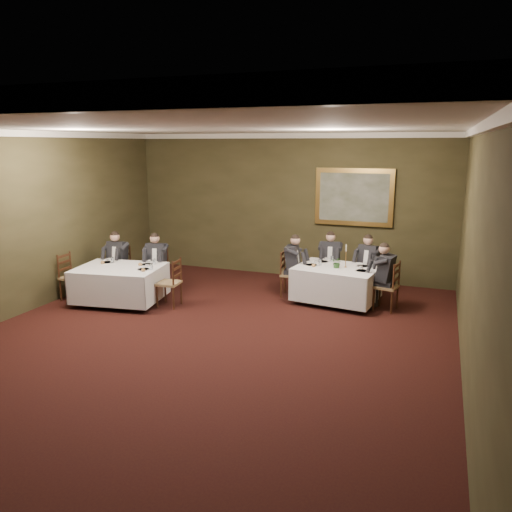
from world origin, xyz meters
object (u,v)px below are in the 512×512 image
Objects in this scene: table_main at (336,282)px; diner_sec_backright at (157,270)px; chair_sec_backleft at (120,277)px; chair_sec_endleft at (73,286)px; chair_main_endright at (386,296)px; diner_main_endright at (386,285)px; diner_main_backleft at (330,268)px; centerpiece at (337,262)px; diner_main_endleft at (291,273)px; diner_sec_backleft at (119,268)px; candlestick at (346,259)px; chair_main_backleft at (330,277)px; diner_main_backright at (368,272)px; chair_main_backright at (368,282)px; chair_main_endleft at (290,283)px; table_second at (120,282)px; chair_sec_endright at (170,293)px; chair_sec_backright at (158,280)px; painting at (354,197)px.

diner_sec_backright is (-3.89, -0.65, 0.06)m from table_main.
chair_sec_backleft is 1.00× the size of chair_sec_endleft.
chair_main_endright is (1.03, -0.14, -0.17)m from table_main.
diner_main_endright is 1.35× the size of chair_sec_backleft.
diner_main_backleft is 5.45× the size of centerpiece.
diner_main_endleft is 2.97m from diner_sec_backright.
diner_sec_backleft is at bearing 107.59° from diner_main_endright.
diner_main_endright reaches higher than candlestick.
diner_main_backright is (0.88, -0.13, 0.23)m from chair_main_backleft.
diner_main_endleft is 3.90m from chair_sec_backleft.
chair_main_backright is (0.88, -0.11, 0.00)m from chair_main_backleft.
table_main is 1.05m from chair_main_endleft.
diner_main_endleft is 1.12m from centerpiece.
chair_sec_backleft is 4.91m from centerpiece.
chair_sec_endright reaches higher than table_second.
chair_sec_backright and chair_sec_endleft have the same top height.
centerpiece is at bearing 79.13° from chair_main_backright.
centerpiece is at bearing 19.66° from table_second.
chair_main_endleft is at bearing -178.23° from diner_sec_backright.
chair_sec_endleft is (-4.28, -1.88, -0.23)m from diner_main_endleft.
chair_sec_backleft is at bearing 107.48° from diner_main_endright.
diner_sec_backleft is at bearing 107.56° from chair_main_endright.
chair_main_backleft is 1.19m from centerpiece.
table_second is at bearing 47.69° from chair_main_backright.
painting is at bearing -49.65° from chair_sec_endright.
chair_sec_endleft is at bearing 24.39° from diner_sec_backright.
candlestick is at bearing 176.12° from chair_sec_backright.
diner_sec_backleft is 1.00× the size of diner_sec_backright.
chair_main_backleft is at bearing -161.12° from chair_sec_backleft.
chair_main_endright is (1.36, -1.03, 0.00)m from chair_main_backleft.
diner_main_endright is at bearing -7.42° from table_main.
painting is at bearing -162.05° from chair_sec_backright.
diner_main_backright and diner_main_endleft have the same top height.
diner_sec_backleft is (0.00, -0.01, 0.23)m from chair_sec_backleft.
chair_sec_endleft is (-4.97, -2.63, -0.23)m from diner_main_backleft.
chair_main_backleft is 0.74× the size of diner_sec_backleft.
diner_sec_backleft is at bearing 37.55° from diner_main_backright.
centerpiece is 0.50× the size of candlestick.
table_main is 1.34× the size of diner_main_backright.
chair_main_endleft is 0.74× the size of diner_main_endright.
diner_main_endleft is 4.67m from chair_sec_endleft.
diner_sec_backright is at bearing 107.14° from chair_main_endright.
chair_main_endright is 1.11m from candlestick.
table_second is 4.51m from centerpiece.
diner_main_backleft is 1.35× the size of chair_sec_backright.
centerpiece is at bearing 106.81° from chair_sec_endleft.
chair_main_endright is 1.00× the size of chair_sec_endright.
chair_main_endleft is 2.02× the size of candlestick.
diner_main_backright is (4.76, 2.35, 0.06)m from table_second.
painting is at bearing -39.46° from diner_main_backright.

